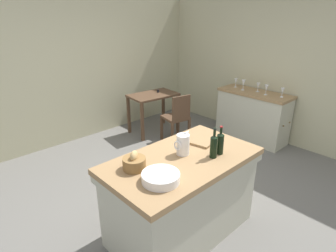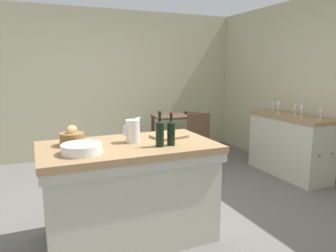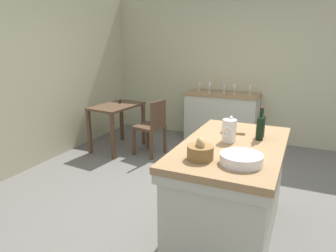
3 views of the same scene
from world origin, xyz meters
The scene contains 18 objects.
ground_plane centered at (0.00, 0.00, 0.00)m, with size 6.76×6.76×0.00m, color #66635E.
wall_back centered at (0.00, 2.60, 1.30)m, with size 5.32×0.12×2.60m, color #B7B28E.
wall_right centered at (2.60, 0.00, 1.30)m, with size 0.12×5.20×2.60m, color #B7B28E.
island_table centered at (-0.44, -0.47, 0.49)m, with size 1.56×0.89×0.91m.
side_cabinet centered at (2.26, 0.33, 0.45)m, with size 0.52×1.30×0.90m.
writing_desk centered at (1.15, 1.83, 0.64)m, with size 0.96×0.65×0.82m.
wooden_chair centered at (1.13, 1.16, 0.49)m, with size 0.47×0.47×0.91m.
pitcher centered at (-0.38, -0.42, 1.02)m, with size 0.17×0.13×0.25m.
wash_bowl centered at (-0.87, -0.63, 0.95)m, with size 0.33×0.33×0.08m, color white.
bread_basket centered at (-0.91, -0.32, 0.97)m, with size 0.21×0.21×0.18m.
cutting_board centered at (0.00, -0.37, 0.92)m, with size 0.31×0.24×0.02m, color #99754C.
wine_bottle_dark centered at (-0.10, -0.67, 1.03)m, with size 0.07×0.07×0.30m.
wine_bottle_amber centered at (-0.21, -0.67, 1.03)m, with size 0.07×0.07×0.31m.
wine_glass_far_left centered at (2.30, -0.14, 1.01)m, with size 0.07×0.07×0.16m.
wine_glass_left centered at (2.23, 0.12, 1.02)m, with size 0.07×0.07×0.17m.
wine_glass_middle centered at (2.31, 0.32, 1.01)m, with size 0.07×0.07×0.16m.
wine_glass_right centered at (2.21, 0.56, 1.03)m, with size 0.07×0.07×0.19m.
wine_glass_far_right centered at (2.30, 0.78, 1.01)m, with size 0.07×0.07×0.16m.
Camera 3 is at (-3.12, -1.04, 1.83)m, focal length 33.31 mm.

